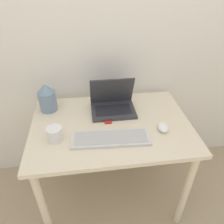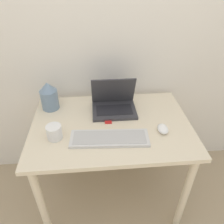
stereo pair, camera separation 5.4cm
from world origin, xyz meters
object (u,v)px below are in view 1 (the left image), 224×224
object	(u,v)px
mouse	(163,127)
vase	(47,98)
laptop	(113,103)
keyboard	(111,138)
mug	(55,134)
mp3_player	(108,121)

from	to	relation	value
mouse	vase	size ratio (longest dim) A/B	0.47
laptop	vase	world-z (taller)	laptop
keyboard	vase	size ratio (longest dim) A/B	2.33
mouse	vase	world-z (taller)	vase
vase	keyboard	bearing A→B (deg)	-43.28
vase	mug	size ratio (longest dim) A/B	2.23
keyboard	mp3_player	size ratio (longest dim) A/B	9.76
vase	mp3_player	bearing A→B (deg)	-26.47
vase	mug	world-z (taller)	vase
mouse	mp3_player	size ratio (longest dim) A/B	1.98
mouse	vase	bearing A→B (deg)	156.06
mp3_player	mug	size ratio (longest dim) A/B	0.53
vase	laptop	bearing A→B (deg)	-7.41
laptop	vase	distance (m)	0.47
vase	mp3_player	world-z (taller)	vase
laptop	vase	bearing A→B (deg)	172.59
mp3_player	laptop	bearing A→B (deg)	70.38
keyboard	mug	world-z (taller)	mug
keyboard	mouse	world-z (taller)	mouse
mouse	mug	world-z (taller)	mug
mp3_player	mug	distance (m)	0.36
mouse	mp3_player	bearing A→B (deg)	159.25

